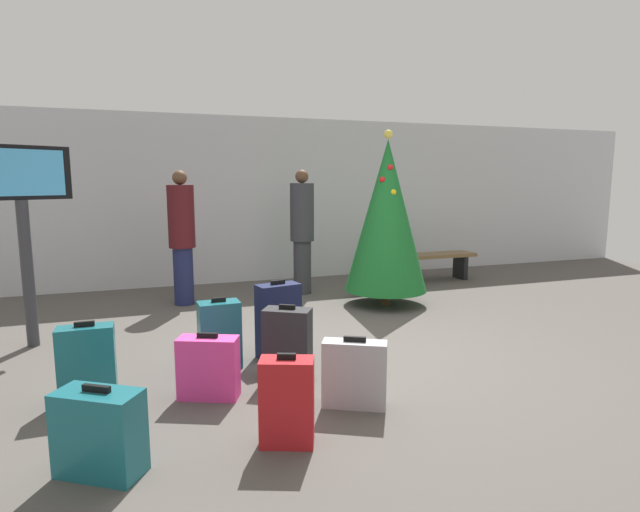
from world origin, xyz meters
name	(u,v)px	position (x,y,z in m)	size (l,w,h in m)	color
ground_plane	(351,353)	(0.00, 0.00, 0.00)	(16.00, 16.00, 0.00)	#514C47
back_wall	(260,200)	(0.00, 4.15, 1.41)	(16.00, 0.20, 2.82)	silver
holiday_tree	(387,216)	(1.26, 1.75, 1.26)	(1.15, 1.15, 2.43)	#4C3319
flight_info_kiosk	(22,205)	(-3.11, 1.34, 1.50)	(0.91, 0.54, 2.10)	#333338
waiting_bench	(433,260)	(2.83, 3.04, 0.36)	(1.52, 0.44, 0.48)	brown
traveller_0	(302,229)	(0.36, 2.82, 1.01)	(0.45, 0.45, 1.91)	#333338
traveller_1	(182,235)	(-1.44, 2.71, 1.00)	(0.52, 0.52, 1.89)	#1E234C
suitcase_0	(209,368)	(-1.50, -0.60, 0.25)	(0.52, 0.37, 0.54)	#E5388C
suitcase_1	(99,433)	(-2.25, -1.48, 0.26)	(0.56, 0.48, 0.56)	#19606B
suitcase_2	(220,335)	(-1.32, 0.06, 0.32)	(0.39, 0.25, 0.67)	#19606B
suitcase_3	(87,365)	(-2.42, -0.37, 0.31)	(0.42, 0.20, 0.66)	#19606B
suitcase_4	(354,374)	(-0.46, -1.14, 0.26)	(0.52, 0.38, 0.56)	#9EA0A5
suitcase_5	(287,402)	(-1.10, -1.52, 0.30)	(0.40, 0.31, 0.63)	#B2191E
suitcase_6	(278,320)	(-0.72, 0.16, 0.37)	(0.45, 0.29, 0.78)	#141938
suitcase_7	(288,344)	(-0.80, -0.43, 0.32)	(0.46, 0.40, 0.68)	#232326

